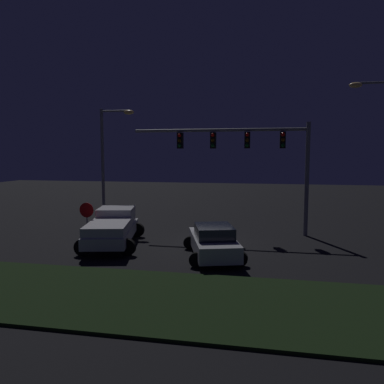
# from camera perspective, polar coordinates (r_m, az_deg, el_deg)

# --- Properties ---
(ground_plane) EXTENTS (80.00, 80.00, 0.00)m
(ground_plane) POSITION_cam_1_polar(r_m,az_deg,el_deg) (19.99, 2.36, -7.75)
(ground_plane) COLOR black
(grass_median) EXTENTS (20.41, 5.15, 0.10)m
(grass_median) POSITION_cam_1_polar(r_m,az_deg,el_deg) (12.42, -3.42, -16.19)
(grass_median) COLOR black
(grass_median) RESTS_ON ground_plane
(pickup_truck) EXTENTS (3.66, 5.71, 1.80)m
(pickup_truck) POSITION_cam_1_polar(r_m,az_deg,el_deg) (19.71, -12.03, -5.10)
(pickup_truck) COLOR #B7B7BC
(pickup_truck) RESTS_ON ground_plane
(car_sedan) EXTENTS (3.26, 4.73, 1.51)m
(car_sedan) POSITION_cam_1_polar(r_m,az_deg,el_deg) (17.06, 3.29, -7.59)
(car_sedan) COLOR #B7B7BC
(car_sedan) RESTS_ON ground_plane
(traffic_signal_gantry) EXTENTS (10.32, 0.56, 6.50)m
(traffic_signal_gantry) POSITION_cam_1_polar(r_m,az_deg,el_deg) (21.95, 8.57, 6.65)
(traffic_signal_gantry) COLOR slate
(traffic_signal_gantry) RESTS_ON ground_plane
(street_lamp_left) EXTENTS (2.36, 0.44, 7.67)m
(street_lamp_left) POSITION_cam_1_polar(r_m,az_deg,el_deg) (25.55, -12.62, 6.06)
(street_lamp_left) COLOR slate
(street_lamp_left) RESTS_ON ground_plane
(stop_sign) EXTENTS (0.76, 0.08, 2.23)m
(stop_sign) POSITION_cam_1_polar(r_m,az_deg,el_deg) (19.77, -15.86, -3.51)
(stop_sign) COLOR slate
(stop_sign) RESTS_ON ground_plane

